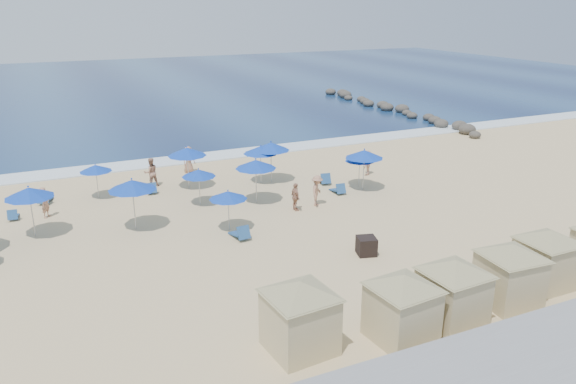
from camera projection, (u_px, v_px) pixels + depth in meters
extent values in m
plane|color=#D1B684|center=(279.00, 234.00, 27.71)|extent=(160.00, 160.00, 0.00)
cube|color=#0E234D|center=(112.00, 88.00, 74.97)|extent=(160.00, 80.00, 0.06)
cube|color=white|center=(193.00, 158.00, 41.02)|extent=(160.00, 2.50, 0.08)
cube|color=gray|center=(461.00, 375.00, 16.36)|extent=(160.00, 2.20, 1.10)
ellipsoid|color=#322D2A|center=(475.00, 135.00, 47.25)|extent=(1.00, 1.00, 0.65)
ellipsoid|color=#322D2A|center=(467.00, 129.00, 48.69)|extent=(1.48, 1.48, 0.96)
ellipsoid|color=#322D2A|center=(460.00, 126.00, 50.18)|extent=(1.40, 1.40, 0.91)
ellipsoid|color=#322D2A|center=(441.00, 124.00, 51.14)|extent=(1.32, 1.32, 0.86)
ellipsoid|color=#322D2A|center=(435.00, 121.00, 52.62)|extent=(1.24, 1.24, 0.81)
ellipsoid|color=#322D2A|center=(429.00, 118.00, 54.11)|extent=(1.16, 1.16, 0.75)
ellipsoid|color=#322D2A|center=(412.00, 116.00, 55.07)|extent=(1.08, 1.08, 0.70)
ellipsoid|color=#322D2A|center=(407.00, 113.00, 56.56)|extent=(1.00, 1.00, 0.65)
ellipsoid|color=#322D2A|center=(402.00, 109.00, 58.00)|extent=(1.48, 1.48, 0.96)
ellipsoid|color=#322D2A|center=(387.00, 107.00, 58.96)|extent=(1.40, 1.40, 0.91)
ellipsoid|color=#322D2A|center=(383.00, 105.00, 60.45)|extent=(1.32, 1.32, 0.86)
ellipsoid|color=#322D2A|center=(369.00, 104.00, 61.41)|extent=(1.24, 1.24, 0.81)
ellipsoid|color=#322D2A|center=(365.00, 101.00, 62.90)|extent=(1.16, 1.16, 0.75)
ellipsoid|color=#322D2A|center=(361.00, 99.00, 64.38)|extent=(1.08, 1.08, 0.70)
ellipsoid|color=#322D2A|center=(348.00, 98.00, 65.35)|extent=(1.00, 1.00, 0.65)
ellipsoid|color=#322D2A|center=(346.00, 95.00, 66.78)|extent=(1.48, 1.48, 0.96)
ellipsoid|color=#322D2A|center=(343.00, 93.00, 68.27)|extent=(1.40, 1.40, 0.91)
ellipsoid|color=#322D2A|center=(331.00, 92.00, 69.23)|extent=(1.32, 1.32, 0.86)
cube|color=black|center=(366.00, 246.00, 25.38)|extent=(1.02, 1.02, 0.82)
cube|color=#C5B387|center=(300.00, 323.00, 18.22)|extent=(2.15, 2.15, 2.00)
cube|color=#978D62|center=(300.00, 295.00, 17.90)|extent=(2.26, 2.26, 0.08)
pyramid|color=#978D62|center=(300.00, 281.00, 17.74)|extent=(4.36, 4.36, 0.50)
cube|color=#C5B387|center=(402.00, 313.00, 18.83)|extent=(2.10, 2.10, 1.92)
cube|color=#978D62|center=(403.00, 288.00, 18.52)|extent=(2.20, 2.20, 0.08)
pyramid|color=#978D62|center=(404.00, 275.00, 18.37)|extent=(4.20, 4.20, 0.48)
cube|color=#C5B387|center=(452.00, 297.00, 19.83)|extent=(2.05, 2.05, 1.94)
cube|color=#978D62|center=(455.00, 273.00, 19.52)|extent=(2.15, 2.15, 0.08)
pyramid|color=#978D62|center=(456.00, 260.00, 19.36)|extent=(4.24, 4.24, 0.48)
cube|color=#C5B387|center=(509.00, 280.00, 21.10)|extent=(2.06, 2.06, 1.94)
cube|color=#978D62|center=(512.00, 256.00, 20.79)|extent=(2.16, 2.16, 0.08)
pyramid|color=#978D62|center=(514.00, 244.00, 20.63)|extent=(4.24, 4.24, 0.48)
cube|color=#C5B387|center=(546.00, 263.00, 22.43)|extent=(1.92, 1.92, 1.92)
cube|color=#978D62|center=(549.00, 241.00, 22.12)|extent=(2.02, 2.02, 0.08)
pyramid|color=#978D62|center=(551.00, 230.00, 21.97)|extent=(4.21, 4.21, 0.48)
cylinder|color=#A5A8AD|center=(33.00, 216.00, 27.14)|extent=(0.05, 0.05, 2.07)
cone|color=#0F3AAC|center=(29.00, 192.00, 26.75)|extent=(2.29, 2.29, 0.49)
sphere|color=#0F3AAC|center=(28.00, 186.00, 26.65)|extent=(0.09, 0.09, 0.09)
cylinder|color=#A5A8AD|center=(97.00, 184.00, 32.60)|extent=(0.04, 0.04, 1.66)
cone|color=#0F3AAC|center=(96.00, 168.00, 32.29)|extent=(1.83, 1.83, 0.39)
sphere|color=#0F3AAC|center=(95.00, 164.00, 32.21)|extent=(0.07, 0.07, 0.07)
cylinder|color=#A5A8AD|center=(134.00, 209.00, 28.00)|extent=(0.06, 0.06, 2.15)
cone|color=#0F3AAC|center=(132.00, 185.00, 27.59)|extent=(2.38, 2.38, 0.51)
sphere|color=#0F3AAC|center=(131.00, 179.00, 27.49)|extent=(0.09, 0.09, 0.09)
cylinder|color=#A5A8AD|center=(188.00, 172.00, 34.24)|extent=(0.06, 0.06, 2.12)
cone|color=#0F3AAC|center=(187.00, 152.00, 33.84)|extent=(2.35, 2.35, 0.50)
sphere|color=#0F3AAC|center=(187.00, 147.00, 33.74)|extent=(0.09, 0.09, 0.09)
cylinder|color=#A5A8AD|center=(200.00, 190.00, 31.44)|extent=(0.05, 0.05, 1.72)
cone|color=#0F3AAC|center=(199.00, 173.00, 31.12)|extent=(1.91, 1.91, 0.41)
sphere|color=#0F3AAC|center=(198.00, 169.00, 31.04)|extent=(0.07, 0.07, 0.07)
cylinder|color=#A5A8AD|center=(229.00, 214.00, 27.90)|extent=(0.05, 0.05, 1.72)
cone|color=#0F3AAC|center=(228.00, 195.00, 27.58)|extent=(1.90, 1.90, 0.41)
sphere|color=#0F3AAC|center=(228.00, 190.00, 27.50)|extent=(0.07, 0.07, 0.07)
cylinder|color=#A5A8AD|center=(261.00, 168.00, 35.29)|extent=(0.05, 0.05, 1.97)
cone|color=#0F3AAC|center=(261.00, 150.00, 34.91)|extent=(2.17, 2.17, 0.47)
sphere|color=#0F3AAC|center=(261.00, 145.00, 34.82)|extent=(0.08, 0.08, 0.08)
cylinder|color=#A5A8AD|center=(256.00, 185.00, 31.75)|extent=(0.06, 0.06, 2.09)
cone|color=#0F3AAC|center=(256.00, 164.00, 31.35)|extent=(2.31, 2.31, 0.50)
sphere|color=#0F3AAC|center=(256.00, 159.00, 31.25)|extent=(0.09, 0.09, 0.09)
cylinder|color=#A5A8AD|center=(271.00, 166.00, 35.49)|extent=(0.06, 0.06, 2.12)
cone|color=#0F3AAC|center=(271.00, 146.00, 35.08)|extent=(2.35, 2.35, 0.50)
sphere|color=#0F3AAC|center=(271.00, 142.00, 34.98)|extent=(0.09, 0.09, 0.09)
cylinder|color=#A5A8AD|center=(363.00, 174.00, 33.93)|extent=(0.05, 0.05, 2.07)
cone|color=#0F3AAC|center=(364.00, 154.00, 33.54)|extent=(2.29, 2.29, 0.49)
sphere|color=#0F3AAC|center=(365.00, 149.00, 33.44)|extent=(0.09, 0.09, 0.09)
cylinder|color=#A5A8AD|center=(359.00, 173.00, 34.70)|extent=(0.04, 0.04, 1.65)
cone|color=#0F3AAC|center=(360.00, 158.00, 34.39)|extent=(1.83, 1.83, 0.39)
sphere|color=#0F3AAC|center=(360.00, 154.00, 34.31)|extent=(0.07, 0.07, 0.07)
cube|color=#244D85|center=(13.00, 216.00, 29.71)|extent=(0.56, 1.09, 0.29)
cube|color=#244D85|center=(12.00, 215.00, 29.25)|extent=(0.51, 0.32, 0.51)
cube|color=#244D85|center=(46.00, 199.00, 32.15)|extent=(0.91, 1.43, 0.36)
cube|color=#244D85|center=(43.00, 198.00, 31.55)|extent=(0.69, 0.50, 0.64)
cube|color=#244D85|center=(150.00, 189.00, 33.81)|extent=(0.60, 1.25, 0.34)
cube|color=#244D85|center=(152.00, 188.00, 33.28)|extent=(0.59, 0.35, 0.60)
cube|color=#244D85|center=(239.00, 234.00, 27.31)|extent=(0.73, 1.36, 0.36)
cube|color=#244D85|center=(244.00, 233.00, 26.78)|extent=(0.65, 0.41, 0.64)
cube|color=#244D85|center=(337.00, 190.00, 33.74)|extent=(0.64, 1.24, 0.33)
cube|color=#244D85|center=(341.00, 189.00, 33.21)|extent=(0.59, 0.37, 0.58)
cube|color=#244D85|center=(323.00, 180.00, 35.57)|extent=(0.84, 1.39, 0.36)
cube|color=#244D85|center=(326.00, 179.00, 34.99)|extent=(0.67, 0.46, 0.63)
imported|color=tan|center=(45.00, 202.00, 29.66)|extent=(0.67, 0.73, 1.67)
imported|color=tan|center=(151.00, 172.00, 34.61)|extent=(0.96, 0.78, 1.82)
imported|color=tan|center=(295.00, 197.00, 30.61)|extent=(0.41, 0.93, 1.58)
imported|color=tan|center=(367.00, 163.00, 36.99)|extent=(1.21, 1.14, 1.64)
imported|color=tan|center=(189.00, 160.00, 37.46)|extent=(1.02, 0.83, 1.80)
imported|color=tan|center=(317.00, 191.00, 31.35)|extent=(1.23, 1.29, 1.76)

